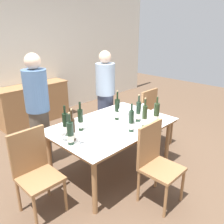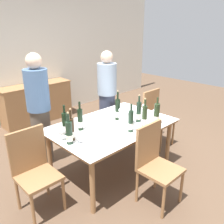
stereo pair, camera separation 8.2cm
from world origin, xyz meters
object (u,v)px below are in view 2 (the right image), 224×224
ice_bucket (126,117)px  chair_near_front (155,160)px  wine_bottle_8 (144,117)px  wine_bottle_0 (139,112)px  wine_bottle_3 (80,120)px  wine_glass_2 (62,132)px  wine_glass_1 (144,106)px  dining_table (112,129)px  wine_bottle_5 (131,122)px  wine_glass_0 (155,112)px  wine_bottle_7 (118,110)px  person_host (39,111)px  sideboard_cabinet (37,103)px  wine_bottle_6 (65,124)px  wine_bottle_2 (71,130)px  chair_left_end (33,166)px  wine_bottle_1 (157,115)px  chair_right_end (155,114)px  person_guest_left (107,97)px  wine_glass_3 (78,136)px  wine_bottle_4 (69,133)px

ice_bucket → chair_near_front: bearing=-107.7°
wine_bottle_8 → wine_bottle_0: bearing=60.5°
wine_bottle_3 → wine_glass_2: size_ratio=2.57×
wine_glass_1 → dining_table: bearing=178.3°
wine_bottle_5 → wine_bottle_8: (0.22, -0.04, 0.01)m
ice_bucket → wine_glass_0: 0.44m
wine_bottle_7 → person_host: size_ratio=0.26×
wine_glass_0 → wine_glass_2: bearing=163.8°
sideboard_cabinet → wine_glass_2: wine_glass_2 is taller
wine_bottle_3 → wine_bottle_6: size_ratio=1.00×
wine_bottle_2 → chair_left_end: (-0.47, 0.09, -0.32)m
chair_left_end → wine_bottle_3: bearing=5.2°
wine_bottle_1 → wine_bottle_8: bearing=165.6°
wine_bottle_5 → wine_bottle_6: 0.81m
wine_bottle_2 → wine_glass_1: size_ratio=2.74×
sideboard_cabinet → chair_right_end: bearing=-68.0°
sideboard_cabinet → wine_bottle_6: bearing=-108.7°
wine_bottle_2 → wine_bottle_6: bearing=79.1°
dining_table → wine_bottle_1: size_ratio=4.32×
wine_bottle_8 → chair_right_end: bearing=27.0°
dining_table → wine_bottle_5: size_ratio=4.49×
ice_bucket → wine_bottle_3: bearing=152.9°
wine_glass_2 → person_guest_left: size_ratio=0.09×
wine_bottle_8 → wine_bottle_3: bearing=140.9°
chair_left_end → chair_right_end: bearing=-0.1°
wine_bottle_8 → wine_glass_3: 0.92m
wine_bottle_1 → wine_bottle_2: (-1.09, 0.42, -0.01)m
wine_bottle_5 → wine_glass_2: 0.85m
wine_glass_1 → person_guest_left: person_guest_left is taller
wine_glass_1 → wine_glass_2: bearing=176.3°
wine_bottle_4 → wine_bottle_7: (0.91, 0.13, 0.01)m
wine_bottle_4 → wine_bottle_1: bearing=-17.2°
wine_bottle_0 → wine_glass_3: (-0.99, 0.06, -0.05)m
wine_bottle_6 → person_host: size_ratio=0.23×
wine_bottle_3 → chair_right_end: bearing=-2.5°
ice_bucket → wine_glass_3: 0.80m
wine_bottle_2 → wine_bottle_4: 0.09m
wine_glass_0 → wine_bottle_5: bearing=-177.1°
wine_bottle_7 → wine_bottle_5: bearing=-113.2°
wine_bottle_0 → wine_bottle_5: wine_bottle_0 is taller
wine_bottle_6 → wine_bottle_7: wine_bottle_7 is taller
wine_bottle_7 → chair_left_end: bearing=179.1°
wine_bottle_4 → wine_bottle_6: (0.11, 0.24, 0.00)m
wine_glass_1 → wine_bottle_4: bearing=-178.4°
wine_bottle_1 → wine_bottle_5: size_ratio=1.04×
wine_glass_2 → chair_near_front: chair_near_front is taller
person_host → chair_near_front: bearing=-72.5°
wine_bottle_2 → person_guest_left: bearing=31.1°
wine_bottle_3 → wine_glass_0: size_ratio=2.40×
wine_bottle_1 → wine_glass_2: bearing=157.3°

